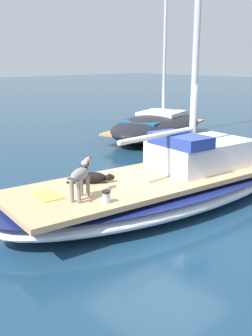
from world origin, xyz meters
TOP-DOWN VIEW (x-y plane):
  - ground_plane at (0.00, 0.00)m, footprint 120.00×120.00m
  - sailboat_main at (0.00, 0.00)m, footprint 3.53×7.52m
  - mast_main at (0.13, 0.72)m, footprint 0.14×2.27m
  - cabin_house at (0.17, 1.10)m, footprint 1.70×2.40m
  - dog_black at (-0.58, -1.35)m, footprint 0.63×0.81m
  - dog_grey at (-0.02, -2.07)m, footprint 0.49×0.88m
  - deck_winch at (0.45, -1.91)m, footprint 0.16×0.16m
  - deck_towel at (-0.50, -2.44)m, footprint 0.62×0.47m
  - moored_boat_port_side at (-5.01, 5.59)m, footprint 4.33×6.21m

SIDE VIEW (x-z plane):
  - ground_plane at x=0.00m, z-range 0.00..0.00m
  - sailboat_main at x=0.00m, z-range 0.01..0.67m
  - moored_boat_port_side at x=-5.01m, z-range -3.63..4.69m
  - deck_towel at x=-0.50m, z-range 0.66..0.69m
  - deck_winch at x=0.45m, z-range 0.65..0.86m
  - dog_black at x=-0.58m, z-range 0.66..0.88m
  - cabin_house at x=0.17m, z-range 0.59..1.43m
  - dog_grey at x=-0.02m, z-range 0.73..1.43m
  - mast_main at x=0.13m, z-range 0.32..6.63m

